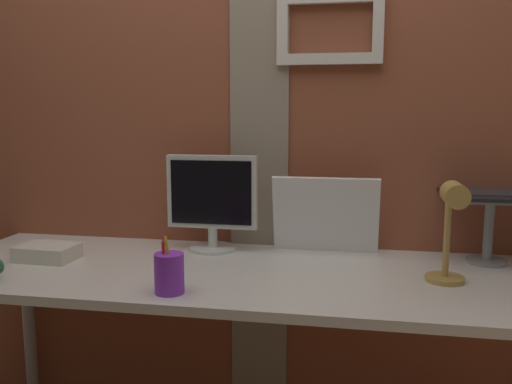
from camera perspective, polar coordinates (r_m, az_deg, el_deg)
brick_wall_back at (r=2.15m, az=0.12°, el=8.01°), size 3.05×0.16×2.54m
desk at (r=1.83m, az=-0.57°, el=-10.32°), size 2.19×0.72×0.77m
monitor at (r=2.03m, az=-4.66°, el=-0.66°), size 0.34×0.18×0.36m
laptop_stand at (r=2.03m, az=23.46°, el=-2.62°), size 0.28×0.22×0.23m
laptop at (r=2.08m, az=23.25°, el=1.63°), size 0.32×0.30×0.25m
whiteboard_panel at (r=2.02m, az=7.36°, el=-2.44°), size 0.39×0.09×0.29m
desk_lamp at (r=1.71m, az=19.95°, el=-3.05°), size 0.12×0.20×0.32m
pen_cup at (r=1.61m, az=-9.18°, el=-8.45°), size 0.09×0.09×0.17m
paper_clutter_stack at (r=2.07m, az=-21.20°, el=-5.97°), size 0.21×0.15×0.05m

